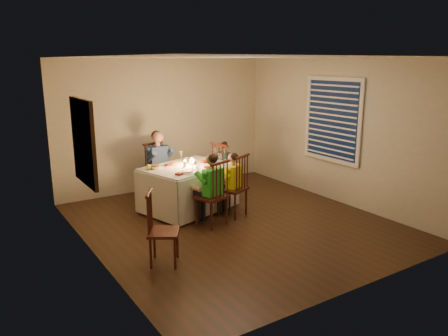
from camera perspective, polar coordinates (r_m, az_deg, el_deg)
ground at (r=7.11m, az=1.34°, el=-7.17°), size 5.00×5.00×0.00m
wall_left at (r=5.83m, az=-17.25°, el=0.82°), size 0.02×5.00×2.60m
wall_right at (r=8.21m, az=14.56°, el=4.65°), size 0.02×5.00×2.60m
wall_back at (r=8.91m, az=-7.69°, el=5.66°), size 4.50×0.02×2.60m
ceiling at (r=6.64m, az=1.47°, el=14.27°), size 5.00×5.00×0.00m
dining_table at (r=7.60m, az=-4.70°, el=-1.40°), size 1.74×1.46×0.75m
chair_adult at (r=8.38m, az=-8.34°, el=-4.03°), size 0.50×0.48×1.07m
chair_near_left at (r=7.03m, az=-1.65°, el=-7.42°), size 0.54×0.53×1.07m
chair_near_right at (r=7.44m, az=1.07°, el=-6.20°), size 0.57×0.56×1.07m
chair_end at (r=8.45m, az=0.22°, el=-3.72°), size 0.51×0.53×1.07m
chair_extra at (r=5.84m, az=-7.73°, el=-12.17°), size 0.53×0.54×0.97m
adult at (r=8.38m, az=-8.34°, el=-4.03°), size 0.55×0.52×1.30m
child_green at (r=7.03m, az=-1.65°, el=-7.42°), size 0.50×0.48×1.16m
child_yellow at (r=7.44m, az=1.07°, el=-6.20°), size 0.47×0.45×1.08m
child_teal at (r=8.45m, az=0.22°, el=-3.72°), size 0.41×0.43×1.08m
setting_adult at (r=7.73m, az=-6.27°, el=0.61°), size 0.32×0.32×0.02m
setting_green at (r=7.10m, az=-4.83°, el=-0.55°), size 0.32×0.32×0.02m
setting_yellow at (r=7.52m, az=-1.15°, el=0.32°), size 0.32×0.32×0.02m
setting_teal at (r=7.92m, az=-1.70°, el=1.01°), size 0.32×0.32×0.02m
candle_left at (r=7.48m, az=-5.13°, el=0.52°), size 0.06×0.06×0.10m
candle_right at (r=7.59m, az=-4.26°, el=0.73°), size 0.06×0.06×0.10m
squash at (r=7.37m, az=-9.84°, el=0.12°), size 0.09×0.09×0.09m
orange_fruit at (r=7.70m, az=-3.98°, el=0.85°), size 0.08×0.08×0.08m
serving_bowl at (r=7.42m, az=-8.99°, el=0.10°), size 0.24×0.24×0.05m
wall_mirror at (r=6.08m, az=-17.87°, el=3.23°), size 0.06×0.95×1.15m
window_blinds at (r=8.22m, az=13.92°, el=6.10°), size 0.07×1.34×1.54m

